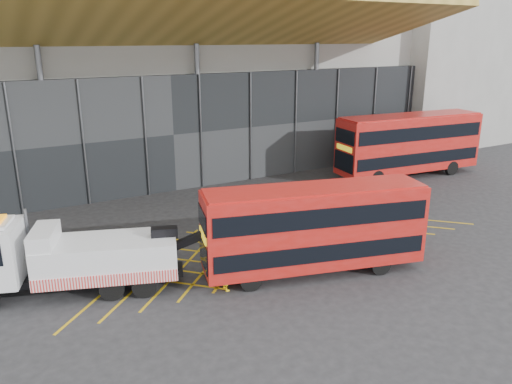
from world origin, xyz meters
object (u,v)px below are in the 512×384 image
bus_towed (314,226)px  worker (226,273)px  recovery_truck (65,257)px

bus_towed → worker: (-4.26, 0.42, -1.48)m
recovery_truck → bus_towed: 10.82m
recovery_truck → worker: recovery_truck is taller
recovery_truck → bus_towed: (10.22, -3.51, 0.64)m
recovery_truck → bus_towed: size_ratio=0.97×
recovery_truck → worker: size_ratio=6.28×
recovery_truck → worker: (5.96, -3.09, -0.84)m
worker → bus_towed: bearing=-95.4°
recovery_truck → worker: 6.76m
bus_towed → worker: size_ratio=6.45×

